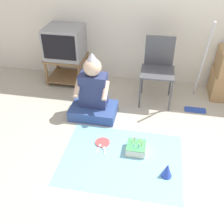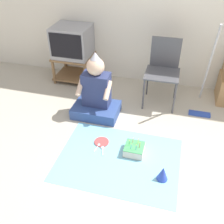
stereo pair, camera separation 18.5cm
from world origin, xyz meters
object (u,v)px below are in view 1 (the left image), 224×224
(folding_chair, at_px, (158,65))
(birthday_cake, at_px, (136,148))
(person_seated, at_px, (93,96))
(paper_plate, at_px, (102,142))
(tv, at_px, (65,42))
(dust_mop, at_px, (199,84))
(party_hat_blue, at_px, (167,170))

(folding_chair, distance_m, birthday_cake, 1.26)
(person_seated, xyz_separation_m, paper_plate, (0.23, -0.54, -0.28))
(paper_plate, bearing_deg, tv, 122.35)
(tv, distance_m, birthday_cake, 2.00)
(folding_chair, distance_m, dust_mop, 0.60)
(folding_chair, distance_m, paper_plate, 1.33)
(tv, relative_size, person_seated, 0.63)
(dust_mop, bearing_deg, tv, 168.96)
(party_hat_blue, bearing_deg, person_seated, 137.35)
(dust_mop, bearing_deg, folding_chair, 168.45)
(tv, height_order, folding_chair, folding_chair)
(birthday_cake, bearing_deg, person_seated, 136.22)
(dust_mop, height_order, person_seated, dust_mop)
(dust_mop, bearing_deg, person_seated, -161.88)
(birthday_cake, distance_m, party_hat_blue, 0.45)
(tv, distance_m, folding_chair, 1.44)
(folding_chair, xyz_separation_m, dust_mop, (0.56, -0.12, -0.17))
(person_seated, relative_size, paper_plate, 5.10)
(dust_mop, xyz_separation_m, person_seated, (-1.34, -0.44, -0.07))
(paper_plate, bearing_deg, party_hat_blue, -25.64)
(tv, height_order, paper_plate, tv)
(birthday_cake, relative_size, party_hat_blue, 1.33)
(dust_mop, relative_size, paper_plate, 7.12)
(tv, height_order, birthday_cake, tv)
(tv, height_order, dust_mop, dust_mop)
(birthday_cake, height_order, paper_plate, birthday_cake)
(person_seated, xyz_separation_m, party_hat_blue, (0.98, -0.90, -0.20))
(tv, bearing_deg, paper_plate, -57.65)
(birthday_cake, bearing_deg, dust_mop, 55.88)
(person_seated, relative_size, birthday_cake, 4.07)
(paper_plate, bearing_deg, folding_chair, 63.59)
(party_hat_blue, distance_m, paper_plate, 0.83)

